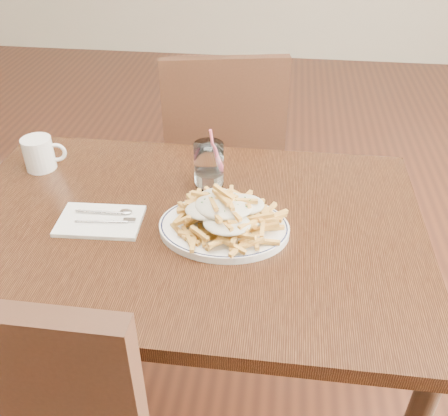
# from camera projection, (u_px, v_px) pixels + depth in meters

# --- Properties ---
(floor) EXTENTS (7.00, 7.00, 0.00)m
(floor) POSITION_uv_depth(u_px,v_px,m) (195.00, 397.00, 1.69)
(floor) COLOR black
(floor) RESTS_ON ground
(table) EXTENTS (1.20, 0.80, 0.75)m
(table) POSITION_uv_depth(u_px,v_px,m) (186.00, 245.00, 1.30)
(table) COLOR black
(table) RESTS_ON ground
(chair_far) EXTENTS (0.52, 0.52, 0.96)m
(chair_far) POSITION_uv_depth(u_px,v_px,m) (223.00, 151.00, 1.98)
(chair_far) COLOR black
(chair_far) RESTS_ON ground
(fries_plate) EXTENTS (0.39, 0.37, 0.02)m
(fries_plate) POSITION_uv_depth(u_px,v_px,m) (224.00, 228.00, 1.22)
(fries_plate) COLOR white
(fries_plate) RESTS_ON table
(loaded_fries) EXTENTS (0.28, 0.23, 0.08)m
(loaded_fries) POSITION_uv_depth(u_px,v_px,m) (224.00, 210.00, 1.19)
(loaded_fries) COLOR gold
(loaded_fries) RESTS_ON fries_plate
(napkin) EXTENTS (0.21, 0.15, 0.01)m
(napkin) POSITION_uv_depth(u_px,v_px,m) (100.00, 221.00, 1.25)
(napkin) COLOR white
(napkin) RESTS_ON table
(cutlery) EXTENTS (0.17, 0.07, 0.01)m
(cutlery) POSITION_uv_depth(u_px,v_px,m) (100.00, 217.00, 1.25)
(cutlery) COLOR silver
(cutlery) RESTS_ON napkin
(water_glass) EXTENTS (0.08, 0.08, 0.18)m
(water_glass) POSITION_uv_depth(u_px,v_px,m) (209.00, 168.00, 1.36)
(water_glass) COLOR white
(water_glass) RESTS_ON table
(coffee_mug) EXTENTS (0.12, 0.09, 0.10)m
(coffee_mug) POSITION_uv_depth(u_px,v_px,m) (40.00, 154.00, 1.44)
(coffee_mug) COLOR white
(coffee_mug) RESTS_ON table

